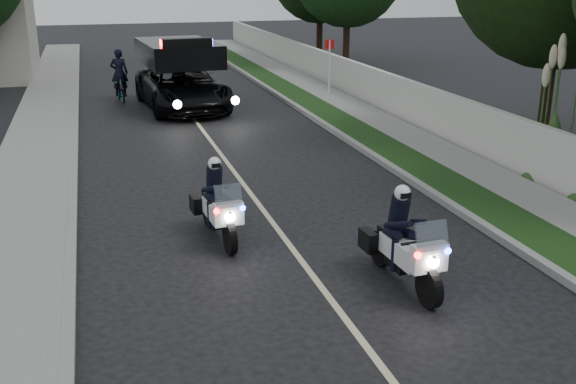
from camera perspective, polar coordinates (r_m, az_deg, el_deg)
The scene contains 18 objects.
ground at distance 11.76m, azimuth 2.41°, elevation -7.52°, with size 120.00×120.00×0.00m, color black.
curb_right at distance 21.96m, azimuth 4.22°, elevation 5.04°, with size 0.20×60.00×0.15m, color gray.
grass_verge at distance 22.21m, azimuth 5.92°, elevation 5.15°, with size 1.20×60.00×0.16m, color #193814.
sidewalk_right at distance 22.73m, azimuth 8.97°, elevation 5.33°, with size 1.40×60.00×0.16m, color gray.
property_wall at distance 23.03m, azimuth 11.32°, elevation 7.07°, with size 0.22×60.00×1.50m, color beige.
curb_left at distance 20.64m, azimuth -17.69°, elevation 3.33°, with size 0.20×60.00×0.15m, color gray.
sidewalk_left at distance 20.70m, azimuth -20.72°, elevation 3.06°, with size 2.00×60.00×0.16m, color gray.
lane_marking at distance 20.93m, azimuth -6.40°, elevation 4.10°, with size 0.12×50.00×0.01m, color #BFB78C.
police_moto_left at distance 13.59m, azimuth -5.89°, elevation -3.91°, with size 0.68×1.95×1.66m, color white, non-canonical shape.
police_moto_right at distance 11.80m, azimuth 9.62°, elevation -7.68°, with size 0.72×2.05×1.74m, color silver, non-canonical shape.
police_suv at distance 26.51m, azimuth -8.90°, elevation 7.02°, with size 2.83×6.10×2.97m, color black.
bicycle at distance 28.57m, azimuth -13.96°, elevation 7.52°, with size 0.57×1.65×0.86m, color black.
cyclist at distance 28.57m, azimuth -13.96°, elevation 7.52°, with size 0.69×0.46×1.91m, color black.
sign_post at distance 28.29m, azimuth 3.47°, elevation 7.92°, with size 0.39×0.39×2.50m, color red, non-canonical shape.
pampas_far at distance 18.49m, azimuth 21.18°, elevation 1.01°, with size 1.40×1.40×4.01m, color beige, non-canonical shape.
tree_right_c at distance 22.21m, azimuth 20.66°, elevation 3.84°, with size 6.40×6.40×10.67m, color black, non-canonical shape.
tree_right_d at distance 37.50m, azimuth 4.91°, elevation 10.48°, with size 5.93×5.93×9.89m, color #194115, non-canonical shape.
tree_right_e at distance 40.93m, azimuth 2.66°, elevation 11.19°, with size 5.82×5.82×9.70m, color black, non-canonical shape.
Camera 1 is at (-3.45, -10.00, 5.14)m, focal length 41.86 mm.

